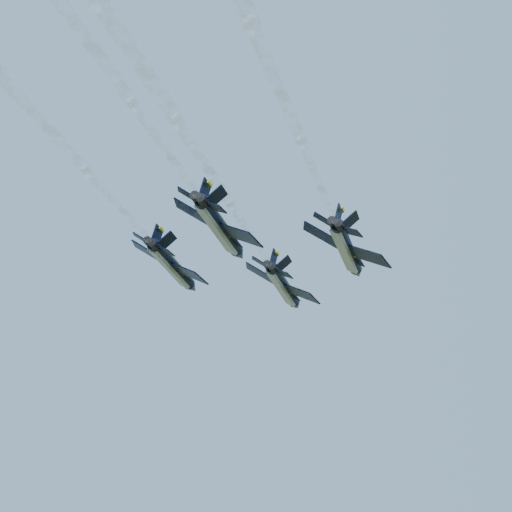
# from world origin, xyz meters

# --- Properties ---
(jet_lead) EXTENTS (10.77, 16.34, 6.55)m
(jet_lead) POSITION_xyz_m (6.40, 13.09, 98.05)
(jet_lead) COLOR black
(jet_left) EXTENTS (10.77, 16.34, 6.55)m
(jet_left) POSITION_xyz_m (-7.32, 2.66, 98.05)
(jet_left) COLOR black
(jet_right) EXTENTS (10.77, 16.34, 6.55)m
(jet_right) POSITION_xyz_m (15.46, -1.03, 98.05)
(jet_right) COLOR black
(jet_slot) EXTENTS (10.77, 16.34, 6.55)m
(jet_slot) POSITION_xyz_m (1.03, -9.79, 98.05)
(jet_slot) COLOR black
(smoke_trail_lead) EXTENTS (19.33, 83.51, 3.41)m
(smoke_trail_lead) POSITION_xyz_m (-6.56, -50.00, 98.08)
(smoke_trail_lead) COLOR white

